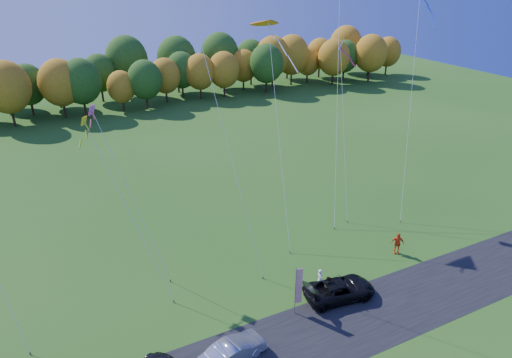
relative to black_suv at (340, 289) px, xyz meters
name	(u,v)px	position (x,y,z in m)	size (l,w,h in m)	color
ground	(293,297)	(-2.98, 1.53, -0.73)	(160.00, 160.00, 0.00)	#1F4F15
asphalt_strip	(324,333)	(-2.98, -2.47, -0.72)	(90.00, 6.00, 0.01)	black
tree_line	(128,108)	(-2.98, 56.53, -0.73)	(116.00, 12.00, 10.00)	#1E4711
black_suv	(340,289)	(0.00, 0.00, 0.00)	(2.41, 5.23, 1.45)	black
silver_sedan	(234,351)	(-9.22, -1.90, -0.02)	(1.50, 4.31, 1.42)	silver
person_tailgate_a	(320,279)	(-0.69, 1.51, 0.12)	(0.62, 0.40, 1.69)	white
person_tailgate_b	(328,288)	(-0.77, 0.35, 0.19)	(0.89, 0.69, 1.82)	gray
person_east	(397,243)	(7.67, 2.51, 0.23)	(1.12, 0.47, 1.92)	#EE4816
feather_flag	(298,286)	(-3.56, 0.01, 1.56)	(0.49, 0.14, 3.75)	#999999
kite_delta_blue	(207,66)	(-5.74, 9.74, 14.74)	(5.09, 11.57, 31.77)	#4C3F33
kite_parafoil_orange	(338,83)	(8.79, 13.81, 11.24)	(8.58, 12.17, 24.29)	#4C3F33
kite_delta_red	(278,129)	(1.03, 11.24, 8.55)	(4.00, 10.23, 19.16)	#4C3F33
kite_parafoil_rainbow	(410,107)	(14.21, 9.62, 9.26)	(6.99, 7.37, 20.30)	#4C3F33
kite_diamond_yellow	(129,211)	(-12.61, 8.49, 5.37)	(3.95, 7.80, 12.64)	#4C3F33
kite_diamond_white	(344,133)	(8.05, 11.29, 7.08)	(2.49, 6.18, 15.98)	#4C3F33
kite_diamond_pink	(132,197)	(-12.00, 10.11, 5.62)	(3.79, 6.28, 13.20)	#4C3F33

